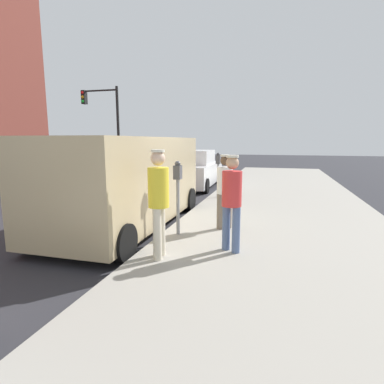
{
  "coord_description": "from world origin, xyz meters",
  "views": [
    {
      "loc": [
        3.3,
        -6.7,
        2.08
      ],
      "look_at": [
        1.65,
        -0.77,
        1.05
      ],
      "focal_mm": 29.0,
      "sensor_mm": 36.0,
      "label": 1
    }
  ],
  "objects_px": {
    "parking_meter_far": "(218,167)",
    "parked_sedan_ahead": "(194,170)",
    "pedestrian_in_red": "(232,197)",
    "parking_meter_near": "(178,185)",
    "pedestrian_in_yellow": "(159,197)",
    "pedestrian_in_white": "(225,187)",
    "parked_van": "(128,180)",
    "traffic_light_corner": "(105,116)"
  },
  "relations": [
    {
      "from": "parking_meter_far",
      "to": "pedestrian_in_red",
      "type": "bearing_deg",
      "value": -76.68
    },
    {
      "from": "pedestrian_in_white",
      "to": "parked_sedan_ahead",
      "type": "distance_m",
      "value": 7.26
    },
    {
      "from": "parked_sedan_ahead",
      "to": "traffic_light_corner",
      "type": "height_order",
      "value": "traffic_light_corner"
    },
    {
      "from": "parking_meter_near",
      "to": "parking_meter_far",
      "type": "height_order",
      "value": "same"
    },
    {
      "from": "parking_meter_far",
      "to": "parked_sedan_ahead",
      "type": "bearing_deg",
      "value": 118.44
    },
    {
      "from": "pedestrian_in_yellow",
      "to": "pedestrian_in_white",
      "type": "bearing_deg",
      "value": 69.83
    },
    {
      "from": "pedestrian_in_white",
      "to": "parked_sedan_ahead",
      "type": "xyz_separation_m",
      "value": [
        -2.53,
        6.8,
        -0.33
      ]
    },
    {
      "from": "parked_van",
      "to": "traffic_light_corner",
      "type": "xyz_separation_m",
      "value": [
        -6.66,
        10.27,
        2.36
      ]
    },
    {
      "from": "pedestrian_in_white",
      "to": "parking_meter_near",
      "type": "bearing_deg",
      "value": -141.1
    },
    {
      "from": "parking_meter_far",
      "to": "pedestrian_in_red",
      "type": "height_order",
      "value": "pedestrian_in_red"
    },
    {
      "from": "parking_meter_near",
      "to": "parking_meter_far",
      "type": "distance_m",
      "value": 4.38
    },
    {
      "from": "pedestrian_in_white",
      "to": "traffic_light_corner",
      "type": "relative_size",
      "value": 0.31
    },
    {
      "from": "parking_meter_far",
      "to": "pedestrian_in_white",
      "type": "relative_size",
      "value": 0.94
    },
    {
      "from": "pedestrian_in_white",
      "to": "parked_van",
      "type": "xyz_separation_m",
      "value": [
        -2.35,
        0.05,
        0.08
      ]
    },
    {
      "from": "parked_sedan_ahead",
      "to": "pedestrian_in_red",
      "type": "bearing_deg",
      "value": -70.59
    },
    {
      "from": "traffic_light_corner",
      "to": "parked_van",
      "type": "bearing_deg",
      "value": -57.03
    },
    {
      "from": "pedestrian_in_white",
      "to": "traffic_light_corner",
      "type": "xyz_separation_m",
      "value": [
        -9.01,
        10.32,
        2.44
      ]
    },
    {
      "from": "pedestrian_in_white",
      "to": "parked_van",
      "type": "bearing_deg",
      "value": 178.89
    },
    {
      "from": "pedestrian_in_red",
      "to": "pedestrian_in_yellow",
      "type": "bearing_deg",
      "value": -150.47
    },
    {
      "from": "pedestrian_in_red",
      "to": "traffic_light_corner",
      "type": "bearing_deg",
      "value": 128.65
    },
    {
      "from": "pedestrian_in_yellow",
      "to": "traffic_light_corner",
      "type": "xyz_separation_m",
      "value": [
        -8.27,
        12.33,
        2.34
      ]
    },
    {
      "from": "pedestrian_in_white",
      "to": "parked_van",
      "type": "relative_size",
      "value": 0.31
    },
    {
      "from": "parking_meter_near",
      "to": "pedestrian_in_yellow",
      "type": "height_order",
      "value": "pedestrian_in_yellow"
    },
    {
      "from": "pedestrian_in_red",
      "to": "traffic_light_corner",
      "type": "distance_m",
      "value": 15.19
    },
    {
      "from": "pedestrian_in_yellow",
      "to": "parked_sedan_ahead",
      "type": "distance_m",
      "value": 9.0
    },
    {
      "from": "parking_meter_near",
      "to": "parked_sedan_ahead",
      "type": "xyz_separation_m",
      "value": [
        -1.68,
        7.48,
        -0.43
      ]
    },
    {
      "from": "parking_meter_near",
      "to": "pedestrian_in_yellow",
      "type": "distance_m",
      "value": 1.34
    },
    {
      "from": "pedestrian_in_white",
      "to": "parked_sedan_ahead",
      "type": "height_order",
      "value": "pedestrian_in_white"
    },
    {
      "from": "traffic_light_corner",
      "to": "parking_meter_near",
      "type": "bearing_deg",
      "value": -53.43
    },
    {
      "from": "parked_van",
      "to": "traffic_light_corner",
      "type": "distance_m",
      "value": 12.47
    },
    {
      "from": "pedestrian_in_yellow",
      "to": "parked_sedan_ahead",
      "type": "height_order",
      "value": "pedestrian_in_yellow"
    },
    {
      "from": "parking_meter_near",
      "to": "pedestrian_in_yellow",
      "type": "bearing_deg",
      "value": -85.31
    },
    {
      "from": "pedestrian_in_red",
      "to": "parked_sedan_ahead",
      "type": "relative_size",
      "value": 0.38
    },
    {
      "from": "parking_meter_far",
      "to": "pedestrian_in_yellow",
      "type": "height_order",
      "value": "pedestrian_in_yellow"
    },
    {
      "from": "pedestrian_in_red",
      "to": "pedestrian_in_yellow",
      "type": "height_order",
      "value": "pedestrian_in_yellow"
    },
    {
      "from": "pedestrian_in_red",
      "to": "parked_van",
      "type": "relative_size",
      "value": 0.32
    },
    {
      "from": "parking_meter_far",
      "to": "parked_van",
      "type": "bearing_deg",
      "value": -112.37
    },
    {
      "from": "pedestrian_in_yellow",
      "to": "parking_meter_near",
      "type": "bearing_deg",
      "value": 94.69
    },
    {
      "from": "parked_van",
      "to": "parked_sedan_ahead",
      "type": "distance_m",
      "value": 6.76
    },
    {
      "from": "pedestrian_in_red",
      "to": "pedestrian_in_yellow",
      "type": "distance_m",
      "value": 1.26
    },
    {
      "from": "pedestrian_in_red",
      "to": "pedestrian_in_yellow",
      "type": "relative_size",
      "value": 0.94
    },
    {
      "from": "parked_van",
      "to": "parked_sedan_ahead",
      "type": "xyz_separation_m",
      "value": [
        -0.18,
        6.75,
        -0.41
      ]
    }
  ]
}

